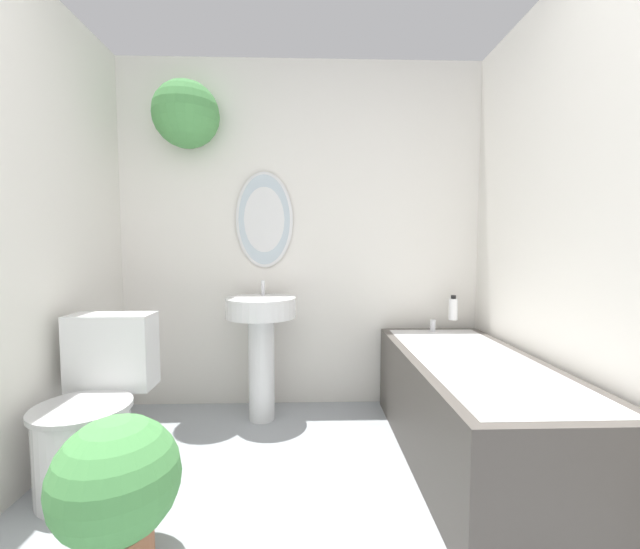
# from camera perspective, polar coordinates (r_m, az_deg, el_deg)

# --- Properties ---
(wall_back) EXTENTS (2.62, 0.43, 2.40)m
(wall_back) POSITION_cam_1_polar(r_m,az_deg,el_deg) (2.77, -5.48, 8.53)
(wall_back) COLOR silver
(wall_back) RESTS_ON ground_plane
(wall_right) EXTENTS (0.06, 2.36, 2.40)m
(wall_right) POSITION_cam_1_polar(r_m,az_deg,el_deg) (2.05, 35.41, 5.55)
(wall_right) COLOR silver
(wall_right) RESTS_ON ground_plane
(toilet) EXTENTS (0.42, 0.59, 0.77)m
(toilet) POSITION_cam_1_polar(r_m,az_deg,el_deg) (2.25, -30.03, -17.15)
(toilet) COLOR white
(toilet) RESTS_ON ground_plane
(pedestal_sink) EXTENTS (0.45, 0.45, 0.90)m
(pedestal_sink) POSITION_cam_1_polar(r_m,az_deg,el_deg) (2.57, -8.54, -8.50)
(pedestal_sink) COLOR white
(pedestal_sink) RESTS_ON ground_plane
(bathtub) EXTENTS (0.67, 1.53, 0.63)m
(bathtub) POSITION_cam_1_polar(r_m,az_deg,el_deg) (2.28, 21.33, -17.69)
(bathtub) COLOR #4C4742
(bathtub) RESTS_ON ground_plane
(shampoo_bottle) EXTENTS (0.06, 0.06, 0.17)m
(shampoo_bottle) POSITION_cam_1_polar(r_m,az_deg,el_deg) (2.82, 18.80, -4.72)
(shampoo_bottle) COLOR white
(shampoo_bottle) RESTS_ON bathtub
(potted_plant) EXTENTS (0.43, 0.43, 0.54)m
(potted_plant) POSITION_cam_1_polar(r_m,az_deg,el_deg) (1.68, -27.44, -25.52)
(potted_plant) COLOR #9E6042
(potted_plant) RESTS_ON ground_plane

